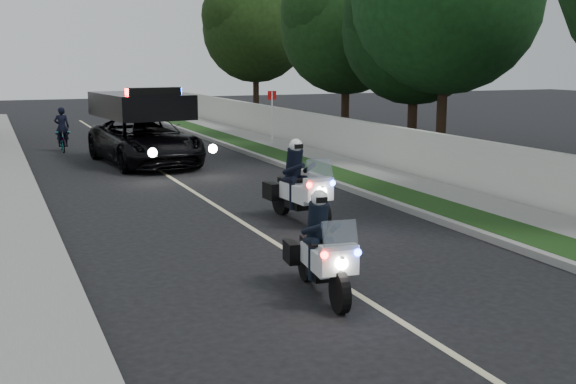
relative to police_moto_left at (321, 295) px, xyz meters
name	(u,v)px	position (x,y,z in m)	size (l,w,h in m)	color
ground	(348,289)	(0.53, 0.13, 0.00)	(120.00, 120.00, 0.00)	black
curb_right	(315,176)	(4.63, 10.13, 0.07)	(0.20, 60.00, 0.15)	gray
grass_verge	(335,175)	(5.33, 10.13, 0.08)	(1.20, 60.00, 0.16)	#193814
sidewalk_right	(372,172)	(6.63, 10.13, 0.08)	(1.40, 60.00, 0.16)	gray
property_wall	(399,150)	(7.63, 10.13, 0.75)	(0.22, 60.00, 1.50)	beige
curb_left	(37,196)	(-3.57, 10.13, 0.07)	(0.20, 60.00, 0.15)	gray
lane_marking	(187,188)	(0.53, 10.13, 0.00)	(0.12, 50.00, 0.01)	#BFB78C
police_moto_left	(321,295)	(0.00, 0.00, 0.00)	(0.69, 1.97, 1.67)	silver
police_moto_right	(299,222)	(1.75, 4.85, 0.00)	(0.78, 2.23, 1.90)	silver
police_suv	(146,164)	(0.41, 15.24, 0.00)	(2.79, 6.02, 2.93)	black
bicycle	(63,151)	(-1.92, 20.09, 0.00)	(0.57, 1.62, 0.85)	black
cyclist	(63,151)	(-1.92, 20.09, 0.00)	(0.57, 0.38, 1.58)	black
sign_post	(272,146)	(6.53, 18.54, 0.00)	(0.38, 0.38, 2.42)	red
tree_right_b	(440,162)	(10.37, 11.74, 0.00)	(6.71, 6.71, 11.18)	#154016
tree_right_c	(411,156)	(10.18, 13.35, 0.00)	(5.48, 5.48, 9.13)	black
tree_right_d	(345,141)	(10.25, 18.98, 0.00)	(5.85, 5.85, 9.76)	#163712
tree_right_e	(256,120)	(10.52, 31.23, 0.00)	(6.31, 6.31, 10.52)	#1A3310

